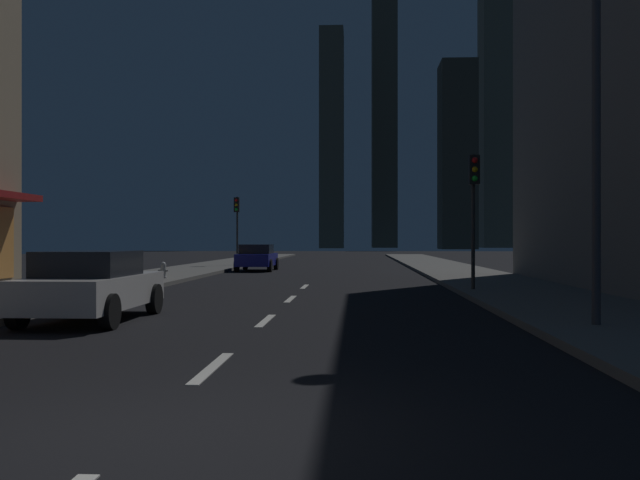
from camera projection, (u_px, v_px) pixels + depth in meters
ground_plane at (323, 271)px, 37.69m from camera, size 78.00×136.00×0.10m
sidewalk_right at (451, 270)px, 37.30m from camera, size 4.00×76.00×0.15m
sidewalk_left at (198, 269)px, 38.07m from camera, size 4.00×76.00×0.15m
lane_marking_center at (266, 321)px, 14.12m from camera, size 0.16×23.00×0.01m
skyscraper_distant_tall at (332, 140)px, 147.27m from camera, size 5.10×8.34×46.87m
skyscraper_distant_mid at (384, 80)px, 157.04m from camera, size 5.68×8.71×76.95m
skyscraper_distant_short at (457, 156)px, 130.43m from camera, size 6.70×8.18×35.58m
skyscraper_distant_slender at (496, 99)px, 156.12m from camera, size 7.04×8.28×68.25m
car_parked_near at (92, 285)px, 14.13m from camera, size 1.98×4.24×1.45m
car_parked_far at (257, 257)px, 37.36m from camera, size 1.98×4.24×1.45m
fire_hydrant_far_left at (163, 271)px, 27.43m from camera, size 0.42×0.30×0.65m
traffic_light_near_right at (474, 191)px, 21.15m from camera, size 0.32×0.48×4.20m
traffic_light_far_left at (237, 216)px, 41.89m from camera, size 0.32×0.48×4.20m
street_lamp_right at (550, 53)px, 12.36m from camera, size 1.96×0.56×6.58m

